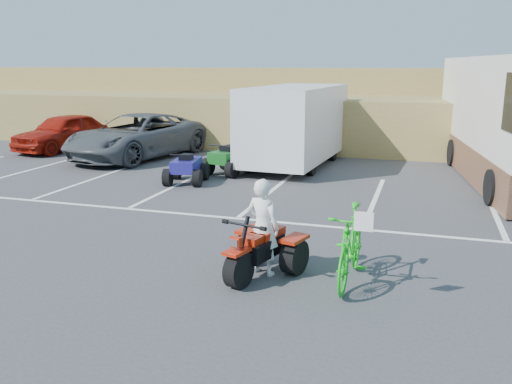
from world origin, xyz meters
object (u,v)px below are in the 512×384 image
(rider, at_px, (263,227))
(rv_motorhome, at_px, (510,128))
(green_dirt_bike, at_px, (351,245))
(red_car, at_px, (64,132))
(cargo_trailer, at_px, (295,123))
(red_trike_atv, at_px, (258,276))
(quad_atv_green, at_px, (229,174))
(quad_atv_blue, at_px, (187,183))
(grey_pickup, at_px, (137,136))

(rider, distance_m, rv_motorhome, 10.37)
(green_dirt_bike, height_order, rv_motorhome, rv_motorhome)
(rv_motorhome, bearing_deg, rider, -124.46)
(red_car, xyz_separation_m, cargo_trailer, (9.35, -0.52, 0.69))
(cargo_trailer, bearing_deg, red_car, -179.47)
(red_trike_atv, relative_size, rider, 0.97)
(rider, bearing_deg, quad_atv_green, -50.44)
(red_trike_atv, distance_m, rider, 0.79)
(red_car, xyz_separation_m, rv_motorhome, (15.74, -0.73, 0.78))
(quad_atv_blue, bearing_deg, quad_atv_green, 56.30)
(quad_atv_green, bearing_deg, red_car, 176.29)
(green_dirt_bike, distance_m, cargo_trailer, 9.89)
(rider, relative_size, quad_atv_blue, 1.12)
(cargo_trailer, relative_size, rv_motorhome, 0.58)
(green_dirt_bike, bearing_deg, cargo_trailer, 109.90)
(grey_pickup, height_order, rv_motorhome, rv_motorhome)
(green_dirt_bike, relative_size, grey_pickup, 0.35)
(green_dirt_bike, distance_m, red_car, 15.89)
(green_dirt_bike, height_order, cargo_trailer, cargo_trailer)
(red_trike_atv, bearing_deg, rv_motorhome, 78.92)
(rider, distance_m, cargo_trailer, 9.62)
(grey_pickup, bearing_deg, rv_motorhome, 11.93)
(cargo_trailer, xyz_separation_m, quad_atv_green, (-1.60, -1.98, -1.40))
(red_trike_atv, height_order, rv_motorhome, rv_motorhome)
(rv_motorhome, bearing_deg, green_dirt_bike, -117.45)
(red_trike_atv, relative_size, red_car, 0.36)
(cargo_trailer, distance_m, quad_atv_blue, 4.46)
(grey_pickup, distance_m, quad_atv_blue, 4.86)
(green_dirt_bike, distance_m, quad_atv_green, 8.77)
(rider, bearing_deg, rv_motorhome, -101.24)
(red_car, relative_size, quad_atv_blue, 2.99)
(red_car, distance_m, cargo_trailer, 9.39)
(grey_pickup, relative_size, cargo_trailer, 0.99)
(green_dirt_bike, bearing_deg, quad_atv_blue, 134.49)
(red_trike_atv, distance_m, quad_atv_green, 8.29)
(grey_pickup, xyz_separation_m, quad_atv_blue, (3.45, -3.33, -0.78))
(rider, xyz_separation_m, cargo_trailer, (-1.73, 9.44, 0.62))
(rv_motorhome, bearing_deg, grey_pickup, 172.45)
(rider, bearing_deg, red_car, -26.41)
(cargo_trailer, height_order, rv_motorhome, rv_motorhome)
(red_car, bearing_deg, cargo_trailer, 7.65)
(rider, xyz_separation_m, quad_atv_green, (-3.32, 7.47, -0.78))
(green_dirt_bike, xyz_separation_m, quad_atv_green, (-4.70, 7.38, -0.59))
(green_dirt_bike, relative_size, cargo_trailer, 0.35)
(cargo_trailer, height_order, quad_atv_green, cargo_trailer)
(red_car, bearing_deg, quad_atv_green, -7.01)
(green_dirt_bike, bearing_deg, red_trike_atv, -169.21)
(grey_pickup, height_order, cargo_trailer, cargo_trailer)
(green_dirt_bike, relative_size, red_car, 0.47)
(rider, bearing_deg, grey_pickup, -35.45)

